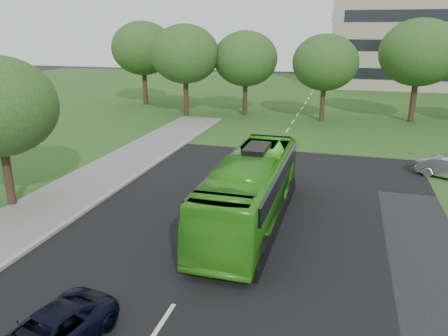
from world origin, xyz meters
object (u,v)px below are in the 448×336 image
(tree_park_b, at_px, (246,59))
(bus, at_px, (251,190))
(tree_park_d, at_px, (419,53))
(suv, at_px, (48,335))
(tree_park_c, at_px, (325,63))
(tree_park_a, at_px, (185,54))
(tree_park_f, at_px, (143,48))

(tree_park_b, bearing_deg, bus, -76.32)
(tree_park_b, height_order, tree_park_d, tree_park_d)
(bus, bearing_deg, tree_park_d, 70.13)
(tree_park_d, bearing_deg, suv, -110.11)
(tree_park_b, bearing_deg, tree_park_c, -8.19)
(tree_park_d, bearing_deg, bus, -110.42)
(tree_park_a, distance_m, bus, 27.58)
(bus, bearing_deg, tree_park_a, 117.26)
(tree_park_d, height_order, tree_park_f, tree_park_d)
(tree_park_b, xyz_separation_m, bus, (6.39, -26.25, -4.20))
(tree_park_d, bearing_deg, tree_park_c, -167.21)
(suv, bearing_deg, bus, 82.43)
(suv, bearing_deg, tree_park_a, 115.97)
(tree_park_c, bearing_deg, tree_park_d, 12.79)
(tree_park_b, relative_size, tree_park_f, 0.89)
(tree_park_c, distance_m, tree_park_d, 8.68)
(tree_park_c, xyz_separation_m, tree_park_f, (-21.07, 4.52, 0.92))
(tree_park_a, xyz_separation_m, tree_park_d, (22.27, 2.72, 0.30))
(tree_park_f, bearing_deg, suv, -68.10)
(tree_park_b, xyz_separation_m, tree_park_c, (8.02, -1.15, -0.16))
(tree_park_f, bearing_deg, tree_park_b, -14.48)
(tree_park_d, bearing_deg, tree_park_b, -177.37)
(tree_park_a, bearing_deg, bus, -63.29)
(tree_park_c, bearing_deg, suv, -98.32)
(tree_park_a, relative_size, tree_park_b, 1.08)
(tree_park_a, height_order, tree_park_b, tree_park_a)
(tree_park_f, distance_m, bus, 35.77)
(tree_park_a, height_order, bus, tree_park_a)
(tree_park_b, bearing_deg, tree_park_f, 165.52)
(tree_park_f, bearing_deg, tree_park_d, -5.06)
(tree_park_c, xyz_separation_m, tree_park_d, (8.42, 1.91, 0.94))
(tree_park_d, distance_m, bus, 29.24)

